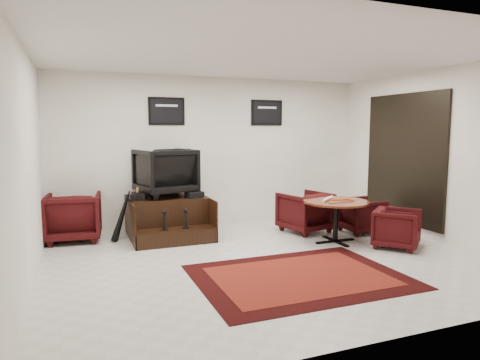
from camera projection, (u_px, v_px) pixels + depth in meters
name	position (u px, v px, depth m)	size (l,w,h in m)	color
ground	(269.00, 259.00, 6.03)	(6.00, 6.00, 0.00)	beige
room_shell	(292.00, 132.00, 6.08)	(6.02, 5.02, 2.81)	white
area_rug	(300.00, 277.00, 5.30)	(2.55, 1.91, 0.01)	black
shine_podium	(168.00, 218.00, 7.33)	(1.31, 1.34, 0.67)	black
shine_chair	(165.00, 170.00, 7.37)	(0.89, 0.84, 0.92)	black
shoes_pair	(138.00, 196.00, 7.05)	(0.27, 0.32, 0.11)	black
polish_kit	(194.00, 195.00, 7.24)	(0.28, 0.20, 0.10)	black
umbrella_black	(121.00, 218.00, 6.95)	(0.29, 0.11, 0.79)	black
umbrella_hooked	(122.00, 215.00, 7.04)	(0.31, 0.12, 0.84)	black
armchair_side	(74.00, 215.00, 7.01)	(0.84, 0.79, 0.87)	black
meeting_table	(336.00, 206.00, 6.88)	(1.04, 1.04, 0.68)	#441709
table_chair_back	(305.00, 210.00, 7.63)	(0.77, 0.72, 0.79)	black
table_chair_window	(362.00, 214.00, 7.57)	(0.66, 0.62, 0.68)	black
table_chair_corner	(397.00, 227.00, 6.58)	(0.65, 0.61, 0.67)	black
paper_roll	(328.00, 199.00, 6.92)	(0.05, 0.05, 0.42)	white
table_clutter	(340.00, 201.00, 6.86)	(0.57, 0.34, 0.01)	#D3410B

